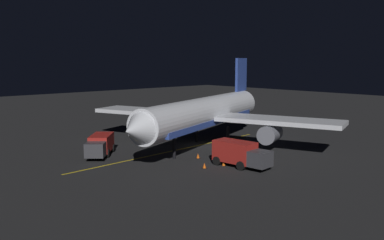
% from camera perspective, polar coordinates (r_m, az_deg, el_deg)
% --- Properties ---
extents(ground_plane, '(180.00, 180.00, 0.20)m').
position_cam_1_polar(ground_plane, '(51.67, 1.63, -3.74)').
color(ground_plane, black).
extents(apron_guide_stripe, '(2.00, 29.42, 0.01)m').
position_cam_1_polar(apron_guide_stripe, '(49.52, -2.26, -4.15)').
color(apron_guide_stripe, gold).
rests_on(apron_guide_stripe, ground_plane).
extents(airliner, '(32.25, 32.04, 10.84)m').
position_cam_1_polar(airliner, '(51.48, 1.93, 0.87)').
color(airliner, white).
rests_on(airliner, ground_plane).
extents(baggage_truck, '(5.68, 5.50, 2.29)m').
position_cam_1_polar(baggage_truck, '(47.53, -12.40, -3.39)').
color(baggage_truck, maroon).
rests_on(baggage_truck, ground_plane).
extents(catering_truck, '(6.18, 2.65, 2.52)m').
position_cam_1_polar(catering_truck, '(41.98, 6.50, -4.65)').
color(catering_truck, maroon).
rests_on(catering_truck, ground_plane).
extents(ground_crew_worker, '(0.40, 0.40, 1.74)m').
position_cam_1_polar(ground_crew_worker, '(45.72, -13.16, -4.27)').
color(ground_crew_worker, black).
rests_on(ground_crew_worker, ground_plane).
extents(traffic_cone_near_left, '(0.50, 0.50, 0.55)m').
position_cam_1_polar(traffic_cone_near_left, '(42.42, 4.34, -5.93)').
color(traffic_cone_near_left, '#EA590F').
rests_on(traffic_cone_near_left, ground_plane).
extents(traffic_cone_near_right, '(0.50, 0.50, 0.55)m').
position_cam_1_polar(traffic_cone_near_right, '(41.41, 1.70, -6.26)').
color(traffic_cone_near_right, '#EA590F').
rests_on(traffic_cone_near_right, ground_plane).
extents(traffic_cone_under_wing, '(0.50, 0.50, 0.55)m').
position_cam_1_polar(traffic_cone_under_wing, '(45.47, 0.82, -4.94)').
color(traffic_cone_under_wing, '#EA590F').
rests_on(traffic_cone_under_wing, ground_plane).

